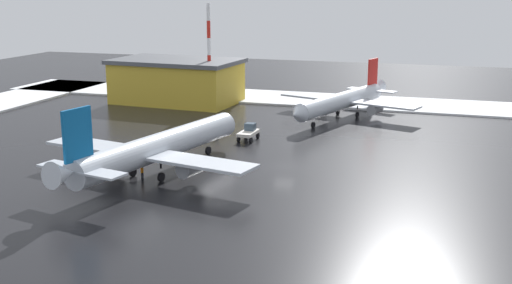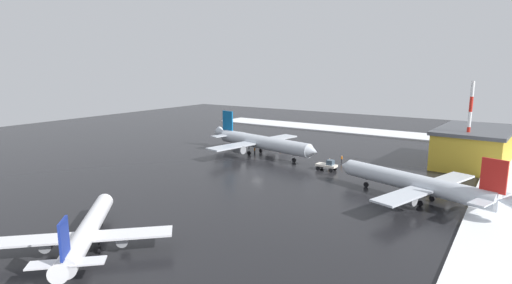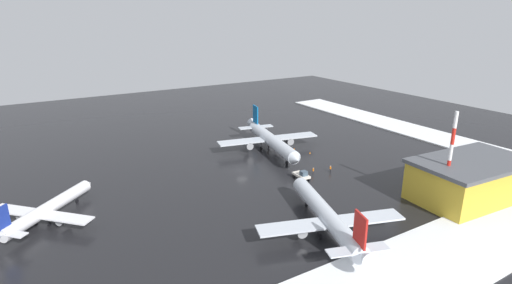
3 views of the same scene
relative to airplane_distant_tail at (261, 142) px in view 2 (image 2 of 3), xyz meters
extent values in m
plane|color=black|center=(-14.19, -8.27, -3.52)|extent=(240.00, 240.00, 0.00)
cube|color=white|center=(52.81, -8.27, -3.34)|extent=(14.00, 116.00, 0.36)
cylinder|color=silver|center=(-0.18, -0.85, 0.00)|extent=(9.58, 30.19, 3.42)
cone|color=silver|center=(-3.55, -16.77, 0.00)|extent=(3.67, 3.03, 3.24)
cone|color=silver|center=(3.23, 15.27, 0.60)|extent=(3.58, 4.11, 3.32)
cube|color=silver|center=(8.50, 0.39, -0.30)|extent=(13.69, 7.03, 0.36)
cylinder|color=gray|center=(6.43, 0.32, -1.31)|extent=(2.67, 3.76, 2.01)
cube|color=silver|center=(-7.61, 3.80, -0.30)|extent=(13.69, 7.03, 0.36)
cylinder|color=gray|center=(-5.75, 2.89, -1.31)|extent=(2.67, 3.76, 2.01)
cube|color=#0C5999|center=(2.73, 12.91, 4.32)|extent=(1.18, 4.01, 5.63)
cube|color=silver|center=(5.64, 12.09, 0.40)|extent=(5.26, 3.55, 0.24)
cube|color=silver|center=(-0.26, 13.33, 0.40)|extent=(5.26, 3.55, 0.24)
cylinder|color=black|center=(-2.36, -11.17, -1.51)|extent=(0.24, 0.24, 0.70)
cylinder|color=black|center=(-2.36, -11.17, -2.97)|extent=(0.57, 1.15, 1.10)
cylinder|color=black|center=(2.61, 1.64, -1.51)|extent=(0.24, 0.24, 0.70)
cylinder|color=black|center=(2.61, 1.64, -2.97)|extent=(0.57, 1.15, 1.10)
cylinder|color=black|center=(-1.72, 2.55, -1.51)|extent=(0.24, 0.24, 0.70)
cylinder|color=black|center=(-1.72, 2.55, -2.97)|extent=(0.57, 1.15, 1.10)
cylinder|color=silver|center=(-15.60, -41.49, -0.36)|extent=(11.26, 26.72, 3.07)
cone|color=silver|center=(-11.09, -27.57, -0.36)|extent=(3.44, 2.96, 2.92)
cone|color=silver|center=(-20.16, -55.58, 0.18)|extent=(3.48, 3.87, 2.99)
cube|color=silver|center=(-23.48, -41.79, -0.63)|extent=(12.39, 7.40, 0.33)
cylinder|color=gray|center=(-21.62, -41.91, -1.53)|extent=(2.66, 3.48, 1.81)
cube|color=silver|center=(-9.39, -46.35, -0.63)|extent=(12.39, 7.40, 0.33)
cylinder|color=gray|center=(-10.97, -45.36, -1.53)|extent=(2.66, 3.48, 1.81)
cube|color=red|center=(-19.49, -53.52, 3.52)|extent=(1.42, 3.54, 5.06)
cube|color=silver|center=(-22.01, -52.51, 0.00)|extent=(4.85, 3.57, 0.22)
cube|color=silver|center=(-16.86, -54.18, 0.00)|extent=(4.85, 3.57, 0.22)
cylinder|color=black|center=(-12.68, -32.47, -1.71)|extent=(0.22, 0.22, 0.63)
cylinder|color=black|center=(-12.68, -32.47, -3.02)|extent=(0.61, 1.04, 0.99)
cylinder|color=black|center=(-18.32, -43.46, -1.71)|extent=(0.22, 0.22, 0.63)
cylinder|color=black|center=(-18.32, -43.46, -3.02)|extent=(0.61, 1.04, 0.99)
cylinder|color=black|center=(-14.54, -44.68, -1.71)|extent=(0.22, 0.22, 0.63)
cylinder|color=black|center=(-14.54, -44.68, -3.02)|extent=(0.61, 1.04, 0.99)
cylinder|color=white|center=(-57.95, -11.40, -1.03)|extent=(17.11, 16.51, 2.42)
cone|color=white|center=(-49.61, -3.43, -1.03)|extent=(2.82, 2.84, 2.30)
cone|color=white|center=(-66.39, -19.47, -0.60)|extent=(3.26, 3.24, 2.35)
cube|color=white|center=(-63.53, -8.66, -1.24)|extent=(8.66, 8.86, 0.26)
cylinder|color=gray|center=(-62.28, -9.44, -1.95)|extent=(2.73, 2.70, 1.42)
cube|color=white|center=(-55.45, -17.10, -1.24)|extent=(8.66, 8.86, 0.26)
cylinder|color=gray|center=(-56.18, -15.82, -1.95)|extent=(2.73, 2.70, 1.42)
cube|color=navy|center=(-65.15, -18.29, 2.04)|extent=(2.24, 2.15, 3.99)
cube|color=white|center=(-66.52, -16.65, -0.74)|extent=(3.70, 3.75, 0.17)
cube|color=white|center=(-63.57, -19.74, -0.74)|extent=(3.70, 3.75, 0.17)
cylinder|color=black|center=(-52.54, -6.23, -2.09)|extent=(0.17, 0.17, 0.50)
cylinder|color=black|center=(-52.54, -6.23, -3.13)|extent=(0.74, 0.72, 0.78)
cylinder|color=black|center=(-60.57, -11.75, -2.09)|extent=(0.17, 0.17, 0.50)
cylinder|color=black|center=(-60.57, -11.75, -3.13)|extent=(0.74, 0.72, 0.78)
cylinder|color=black|center=(-58.41, -14.01, -2.09)|extent=(0.17, 0.17, 0.50)
cylinder|color=black|center=(-58.41, -14.01, -3.13)|extent=(0.74, 0.72, 0.78)
cube|color=silver|center=(-5.10, -20.87, -2.37)|extent=(2.34, 4.66, 0.50)
cube|color=#3F5160|center=(-5.12, -21.79, -1.57)|extent=(1.54, 1.44, 1.10)
cylinder|color=black|center=(-4.16, -22.51, -3.07)|extent=(0.35, 0.91, 0.90)
cylinder|color=black|center=(-6.14, -22.45, -3.07)|extent=(0.35, 0.91, 0.90)
cylinder|color=black|center=(-4.06, -19.29, -3.07)|extent=(0.35, 0.91, 0.90)
cylinder|color=black|center=(-6.04, -19.23, -3.07)|extent=(0.35, 0.91, 0.90)
cylinder|color=black|center=(-0.40, -19.58, -3.09)|extent=(0.16, 0.16, 0.85)
cylinder|color=black|center=(-0.55, -19.71, -3.09)|extent=(0.16, 0.16, 0.85)
cylinder|color=orange|center=(-0.48, -19.64, -2.36)|extent=(0.36, 0.36, 0.62)
sphere|color=tan|center=(-0.48, -19.64, -1.93)|extent=(0.24, 0.24, 0.24)
cylinder|color=black|center=(3.93, -20.84, -3.09)|extent=(0.16, 0.16, 0.85)
cylinder|color=black|center=(4.13, -20.86, -3.09)|extent=(0.16, 0.16, 0.85)
cylinder|color=orange|center=(4.03, -20.85, -2.36)|extent=(0.36, 0.36, 0.62)
sphere|color=tan|center=(4.03, -20.85, -1.93)|extent=(0.24, 0.24, 0.24)
cylinder|color=black|center=(0.97, 2.46, -3.09)|extent=(0.16, 0.16, 0.85)
cylinder|color=black|center=(0.78, 2.50, -3.09)|extent=(0.16, 0.16, 0.85)
cylinder|color=orange|center=(0.87, 2.48, -2.36)|extent=(0.36, 0.36, 0.62)
sphere|color=tan|center=(0.87, 2.48, -1.93)|extent=(0.24, 0.24, 0.24)
cylinder|color=red|center=(11.51, -46.78, -1.86)|extent=(0.70, 0.70, 3.31)
cylinder|color=white|center=(11.51, -46.78, 1.45)|extent=(0.70, 0.70, 3.31)
cylinder|color=red|center=(11.51, -46.78, 4.76)|extent=(0.70, 0.70, 3.31)
cylinder|color=white|center=(11.51, -46.78, 8.07)|extent=(0.70, 0.70, 3.31)
cylinder|color=red|center=(11.51, -46.78, 11.38)|extent=(0.70, 0.70, 3.31)
cylinder|color=white|center=(11.51, -46.78, 14.69)|extent=(0.70, 0.70, 3.31)
cube|color=gold|center=(18.90, -47.53, 0.48)|extent=(24.92, 15.64, 8.00)
cube|color=#4C4F54|center=(18.90, -47.53, 4.88)|extent=(25.99, 16.71, 0.80)
cone|color=orange|center=(8.51, -7.21, -3.24)|extent=(0.36, 0.36, 0.55)
cone|color=orange|center=(6.82, -2.02, -3.24)|extent=(0.36, 0.36, 0.55)
camera|label=1|loc=(-35.21, 70.01, 19.63)|focal=45.00mm
camera|label=2|loc=(-86.08, -55.76, 19.20)|focal=28.00mm
camera|label=3|loc=(-59.95, -90.16, 33.88)|focal=28.00mm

